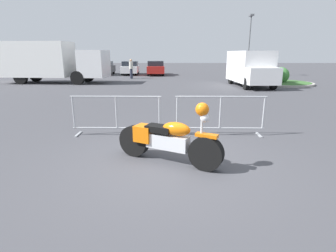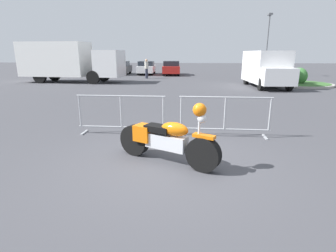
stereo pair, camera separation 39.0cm
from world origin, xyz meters
name	(u,v)px [view 2 (the right image)]	position (x,y,z in m)	size (l,w,h in m)	color
ground_plane	(167,165)	(0.00, 0.00, 0.00)	(120.00, 120.00, 0.00)	#424247
motorcycle	(166,139)	(-0.03, 0.15, 0.49)	(2.11, 1.19, 1.28)	black
crowd_barrier_near	(121,114)	(-1.41, 1.97, 0.56)	(2.38, 0.46, 1.07)	#9EA0A5
crowd_barrier_far	(225,116)	(1.35, 1.97, 0.56)	(2.38, 0.46, 1.07)	#9EA0A5
box_truck	(67,60)	(-8.89, 15.04, 1.64)	(7.85, 2.81, 2.98)	white
delivery_van	(266,68)	(5.43, 13.19, 1.24)	(2.23, 5.10, 2.31)	white
parked_car_yellow	(97,67)	(-9.49, 23.47, 0.74)	(1.96, 4.41, 1.47)	yellow
parked_car_black	(121,68)	(-6.80, 23.20, 0.70)	(1.83, 4.13, 1.38)	black
parked_car_white	(147,68)	(-4.11, 23.36, 0.70)	(1.84, 4.13, 1.38)	white
parked_car_red	(171,68)	(-1.42, 22.81, 0.72)	(1.89, 4.26, 1.42)	#B21E19
pedestrian	(146,68)	(-3.37, 18.73, 0.92)	(0.48, 0.48, 1.69)	#262838
planter_island	(298,81)	(8.02, 14.37, 0.28)	(4.38, 4.38, 1.21)	#ADA89E
street_lamp	(268,36)	(7.65, 21.55, 3.71)	(0.36, 0.70, 5.68)	#595B60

